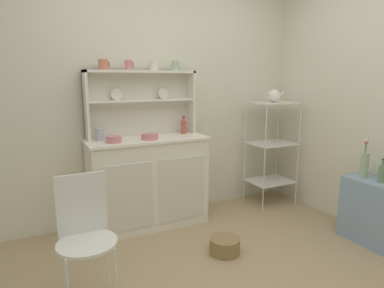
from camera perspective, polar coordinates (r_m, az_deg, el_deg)
name	(u,v)px	position (r m, az deg, el deg)	size (l,w,h in m)	color
wall_back	(157,96)	(3.39, -6.16, 8.30)	(3.84, 0.05, 2.50)	silver
hutch_cabinet	(148,181)	(3.22, -7.60, -6.42)	(1.14, 0.45, 0.87)	white
hutch_shelf_unit	(141,98)	(3.23, -8.91, 7.98)	(1.06, 0.18, 0.63)	silver
bakers_rack	(272,142)	(3.81, 13.71, 0.37)	(0.49, 0.38, 1.17)	silver
side_shelf_blue	(372,211)	(3.32, 28.87, -10.25)	(0.28, 0.48, 0.57)	#849EBC
wire_chair	(85,229)	(2.18, -18.15, -13.87)	(0.36, 0.36, 0.85)	white
floor_basket	(225,246)	(2.85, 5.72, -17.18)	(0.25, 0.25, 0.13)	#93754C
cup_terracotta_0	(103,64)	(3.10, -15.17, 13.22)	(0.10, 0.08, 0.09)	#C67556
cup_rose_1	(129,65)	(3.16, -10.97, 13.33)	(0.08, 0.07, 0.09)	#D17A84
cup_cream_2	(154,66)	(3.23, -6.66, 13.35)	(0.09, 0.08, 0.08)	silver
cup_sage_3	(175,66)	(3.32, -2.92, 13.46)	(0.08, 0.07, 0.09)	#9EB78E
bowl_mixing_large	(114,139)	(2.96, -13.45, 0.81)	(0.13, 0.13, 0.06)	#D17A84
bowl_floral_medium	(150,137)	(3.05, -7.37, 1.29)	(0.16, 0.16, 0.05)	#D17A84
jam_bottle	(184,127)	(3.34, -1.46, 3.06)	(0.06, 0.06, 0.18)	#B74C47
utensil_jar	(100,134)	(3.08, -15.74, 1.70)	(0.08, 0.08, 0.24)	#B2B7C6
porcelain_teapot	(274,96)	(3.75, 14.07, 8.15)	(0.23, 0.14, 0.16)	white
flower_vase	(365,163)	(3.27, 27.84, -2.97)	(0.07, 0.07, 0.35)	#9EB78E
oil_bottle	(382,173)	(3.19, 30.20, -4.37)	(0.06, 0.06, 0.21)	#6B8C60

